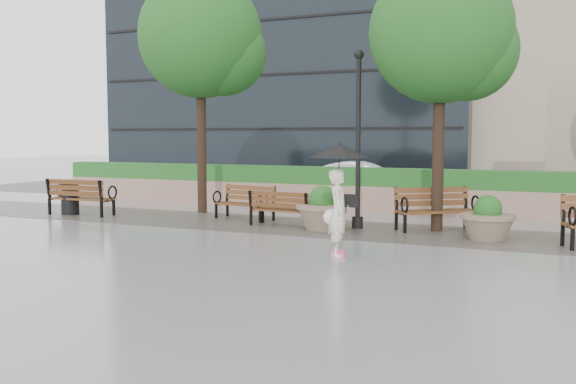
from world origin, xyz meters
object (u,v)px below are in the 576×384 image
at_px(car_left, 205,180).
at_px(planter_left, 323,213).
at_px(bench_3, 436,218).
at_px(pedestrian, 339,188).
at_px(trash_bin, 70,200).
at_px(planter_right, 487,223).
at_px(bench_0, 81,205).
at_px(car_right, 363,181).
at_px(bench_1, 245,210).
at_px(bench_2, 282,216).
at_px(lamppost, 358,150).

bearing_deg(car_left, planter_left, -141.59).
height_order(bench_3, pedestrian, pedestrian).
bearing_deg(trash_bin, planter_right, 1.26).
bearing_deg(bench_3, bench_0, 150.07).
xyz_separation_m(bench_0, car_right, (6.29, 7.51, 0.39)).
bearing_deg(planter_right, bench_1, 172.42).
relative_size(bench_2, car_left, 0.41).
bearing_deg(bench_0, lamppost, -177.09).
relative_size(bench_2, lamppost, 0.39).
bearing_deg(planter_right, car_right, 125.79).
xyz_separation_m(bench_3, pedestrian, (-1.05, -4.15, 1.01)).
height_order(planter_right, car_right, car_right).
distance_m(bench_0, bench_1, 5.00).
height_order(bench_0, bench_2, bench_0).
bearing_deg(car_left, trash_bin, 167.70).
distance_m(bench_0, planter_left, 7.59).
bearing_deg(bench_1, trash_bin, -156.97).
distance_m(lamppost, car_right, 7.15).
xyz_separation_m(bench_2, bench_3, (3.77, 0.90, 0.04)).
bearing_deg(lamppost, planter_left, -140.80).
relative_size(lamppost, car_left, 1.05).
distance_m(trash_bin, pedestrian, 9.98).
distance_m(bench_3, planter_right, 1.68).
distance_m(bench_3, lamppost, 2.55).
bearing_deg(pedestrian, bench_0, 53.47).
bearing_deg(car_right, lamppost, -169.49).
bearing_deg(planter_left, car_left, 138.24).
relative_size(bench_0, pedestrian, 0.93).
bearing_deg(lamppost, bench_2, -167.11).
xyz_separation_m(bench_2, trash_bin, (-6.79, -0.36, 0.18)).
bearing_deg(lamppost, car_left, 143.27).
distance_m(planter_right, car_right, 8.97).
distance_m(bench_0, planter_right, 11.54).
relative_size(bench_1, car_right, 0.43).
distance_m(bench_1, car_right, 6.56).
xyz_separation_m(bench_3, trash_bin, (-10.57, -1.26, 0.14)).
bearing_deg(bench_3, bench_1, 144.37).
bearing_deg(planter_left, bench_3, 22.07).
relative_size(bench_0, bench_3, 1.00).
height_order(bench_3, lamppost, lamppost).
bearing_deg(bench_3, lamppost, 157.13).
distance_m(bench_3, car_left, 11.79).
xyz_separation_m(bench_1, pedestrian, (4.25, -4.04, 1.04)).
distance_m(bench_1, car_left, 7.71).
height_order(bench_0, trash_bin, bench_0).
relative_size(car_left, car_right, 0.99).
height_order(bench_0, pedestrian, pedestrian).
relative_size(bench_2, planter_left, 1.32).
height_order(car_left, car_right, car_right).
height_order(trash_bin, lamppost, lamppost).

